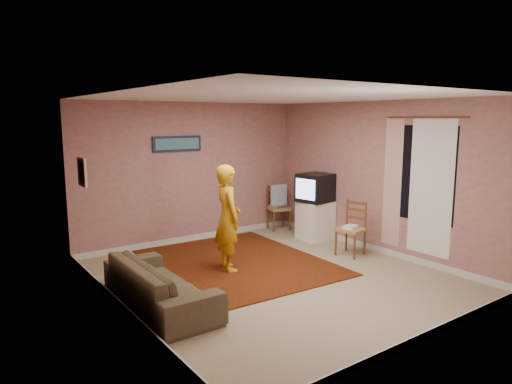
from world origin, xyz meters
TOP-DOWN VIEW (x-y plane):
  - ground at (0.00, 0.00)m, footprint 5.00×5.00m
  - wall_back at (0.00, 2.50)m, footprint 4.50×0.02m
  - wall_front at (0.00, -2.50)m, footprint 4.50×0.02m
  - wall_left at (-2.25, 0.00)m, footprint 0.02×5.00m
  - wall_right at (2.25, 0.00)m, footprint 0.02×5.00m
  - ceiling at (0.00, 0.00)m, footprint 4.50×5.00m
  - baseboard_back at (0.00, 2.49)m, footprint 4.50×0.02m
  - baseboard_front at (0.00, -2.49)m, footprint 4.50×0.02m
  - baseboard_left at (-2.24, 0.00)m, footprint 0.02×5.00m
  - baseboard_right at (2.24, 0.00)m, footprint 0.02×5.00m
  - window at (2.24, -0.90)m, footprint 0.01×1.10m
  - curtain_sheer at (2.23, -1.05)m, footprint 0.01×0.75m
  - curtain_floral at (2.21, -0.35)m, footprint 0.01×0.35m
  - curtain_rod at (2.20, -0.90)m, footprint 0.02×1.40m
  - picture_back at (-0.30, 2.47)m, footprint 0.95×0.04m
  - picture_left at (-2.22, 1.60)m, footprint 0.04×0.38m
  - area_rug at (-0.07, 0.83)m, footprint 2.60×3.19m
  - tv_cabinet at (1.95, 1.20)m, footprint 0.58×0.53m
  - crt_tv at (1.94, 1.20)m, footprint 0.69×0.64m
  - chair_a at (1.85, 2.20)m, footprint 0.50×0.49m
  - dvd_player at (1.85, 2.20)m, footprint 0.42×0.34m
  - blue_throw at (1.85, 2.20)m, footprint 0.39×0.05m
  - chair_b at (1.70, 0.06)m, footprint 0.48×0.49m
  - game_console at (1.70, 0.06)m, footprint 0.28×0.23m
  - sofa at (-1.80, -0.03)m, footprint 0.77×1.97m
  - person at (-0.38, 0.64)m, footprint 0.51×0.66m

SIDE VIEW (x-z plane):
  - ground at x=0.00m, z-range 0.00..0.00m
  - area_rug at x=-0.07m, z-range 0.00..0.02m
  - baseboard_back at x=0.00m, z-range 0.00..0.10m
  - baseboard_front at x=0.00m, z-range 0.00..0.10m
  - baseboard_left at x=-2.24m, z-range 0.00..0.10m
  - baseboard_right at x=2.24m, z-range 0.00..0.10m
  - sofa at x=-1.80m, z-range 0.00..0.58m
  - tv_cabinet at x=1.95m, z-range 0.00..0.74m
  - game_console at x=1.70m, z-range 0.47..0.52m
  - dvd_player at x=1.85m, z-range 0.47..0.53m
  - chair_a at x=1.85m, z-range 0.31..0.81m
  - chair_b at x=1.70m, z-range 0.31..0.81m
  - blue_throw at x=1.85m, z-range 0.54..0.95m
  - person at x=-0.38m, z-range 0.00..1.63m
  - crt_tv at x=1.94m, z-range 0.74..1.27m
  - curtain_sheer at x=2.23m, z-range 0.20..2.30m
  - curtain_floral at x=2.21m, z-range 0.20..2.30m
  - wall_back at x=0.00m, z-range 0.00..2.60m
  - wall_front at x=0.00m, z-range 0.00..2.60m
  - wall_left at x=-2.25m, z-range 0.00..2.60m
  - wall_right at x=2.25m, z-range 0.00..2.60m
  - window at x=2.24m, z-range 0.70..2.20m
  - picture_left at x=-2.22m, z-range 1.34..1.76m
  - picture_back at x=-0.30m, z-range 1.71..1.99m
  - curtain_rod at x=2.20m, z-range 2.31..2.33m
  - ceiling at x=0.00m, z-range 2.59..2.61m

